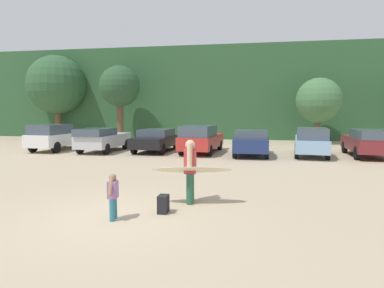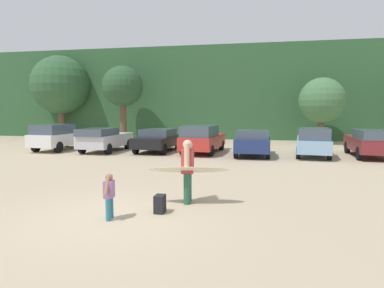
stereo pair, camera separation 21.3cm
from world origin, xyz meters
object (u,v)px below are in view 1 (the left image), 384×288
parked_car_white (57,137)px  person_child (113,194)px  parked_car_black (156,139)px  person_adult (190,167)px  parked_car_navy (251,142)px  parked_car_red (201,139)px  parked_car_maroon (369,142)px  backpack_dropped (163,204)px  parked_car_silver (102,139)px  parked_car_sky_blue (311,142)px  surfboard_cream (192,170)px

parked_car_white → person_child: (9.23, -12.55, -0.25)m
parked_car_black → person_adult: person_adult is taller
person_child → parked_car_navy: bearing=-111.1°
parked_car_white → person_adult: size_ratio=2.72×
parked_car_black → parked_car_white: bearing=97.2°
parked_car_black → parked_car_red: 2.89m
parked_car_maroon → person_child: 15.74m
parked_car_navy → backpack_dropped: parked_car_navy is taller
parked_car_silver → parked_car_sky_blue: size_ratio=0.92×
parked_car_white → parked_car_silver: 3.25m
person_child → surfboard_cream: 2.30m
parked_car_black → backpack_dropped: bearing=-159.7°
parked_car_navy → backpack_dropped: (-2.06, -11.29, -0.56)m
parked_car_white → backpack_dropped: (10.24, -11.81, -0.65)m
parked_car_maroon → parked_car_silver: bearing=93.7°
person_adult → person_child: bearing=43.3°
parked_car_navy → person_adult: bearing=171.7°
person_child → backpack_dropped: 1.31m
parked_car_white → parked_car_maroon: bearing=-86.4°
parked_car_maroon → person_adult: person_adult is taller
parked_car_silver → parked_car_red: parked_car_red is taller
parked_car_sky_blue → backpack_dropped: bearing=162.0°
parked_car_sky_blue → surfboard_cream: 11.82m
parked_car_navy → parked_car_sky_blue: parked_car_sky_blue is taller
parked_car_sky_blue → backpack_dropped: size_ratio=10.58×
parked_car_red → surfboard_cream: 11.16m
parked_car_silver → surfboard_cream: 13.02m
parked_car_navy → surfboard_cream: bearing=172.2°
parked_car_navy → person_child: size_ratio=3.63×
parked_car_white → surfboard_cream: 15.35m
parked_car_silver → backpack_dropped: bearing=-146.6°
parked_car_silver → parked_car_red: size_ratio=0.90×
parked_car_navy → parked_car_red: bearing=77.6°
parked_car_navy → parked_car_sky_blue: bearing=-82.5°
parked_car_sky_blue → person_child: (-6.40, -12.44, -0.21)m
parked_car_sky_blue → parked_car_silver: bearing=97.7°
parked_car_red → parked_car_maroon: bearing=-85.8°
parked_car_black → parked_car_sky_blue: parked_car_sky_blue is taller
parked_car_navy → backpack_dropped: 11.49m
parked_car_white → parked_car_black: size_ratio=1.09×
person_child → backpack_dropped: size_ratio=2.44×
parked_car_white → person_adult: 15.20m
person_adult → parked_car_red: bearing=-89.4°
parked_car_silver → parked_car_black: 3.33m
person_adult → parked_car_navy: bearing=-105.5°
parked_car_maroon → parked_car_black: bearing=90.4°
parked_car_silver → parked_car_navy: (9.08, -0.21, -0.02)m
parked_car_red → person_adult: (1.40, -10.91, 0.11)m
surfboard_cream → parked_car_navy: bearing=-108.5°
person_adult → surfboard_cream: bearing=110.2°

